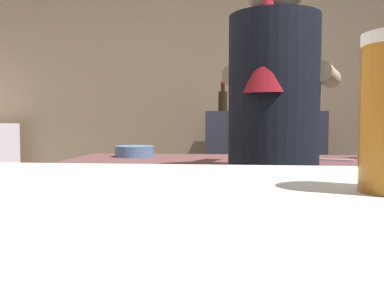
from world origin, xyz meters
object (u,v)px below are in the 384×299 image
at_px(chefs_knife, 326,160).
at_px(bottle_hot_sauce, 223,100).
at_px(knife_block, 384,137).
at_px(bottle_vinegar, 283,99).
at_px(mixing_bowl, 135,151).
at_px(bartender, 273,153).

relative_size(chefs_knife, bottle_hot_sauce, 1.08).
height_order(knife_block, chefs_knife, knife_block).
height_order(knife_block, bottle_vinegar, bottle_vinegar).
relative_size(mixing_bowl, chefs_knife, 0.84).
relative_size(bartender, bottle_vinegar, 7.71).
xyz_separation_m(bartender, bottle_vinegar, (0.21, 1.58, 0.28)).
relative_size(knife_block, mixing_bowl, 1.43).
distance_m(bartender, bottle_hot_sauce, 1.69).
bearing_deg(mixing_bowl, bottle_vinegar, 50.29).
bearing_deg(mixing_bowl, bottle_hot_sauce, 69.17).
relative_size(bartender, knife_block, 6.00).
distance_m(bottle_vinegar, bottle_hot_sauce, 0.45).
bearing_deg(chefs_knife, bottle_hot_sauce, 132.54).
bearing_deg(bottle_hot_sauce, chefs_knife, -67.30).
distance_m(bartender, mixing_bowl, 0.85).
height_order(bottle_vinegar, bottle_hot_sauce, bottle_vinegar).
xyz_separation_m(chefs_knife, bottle_vinegar, (-0.08, 1.18, 0.34)).
xyz_separation_m(knife_block, bottle_hot_sauce, (-0.82, 1.12, 0.24)).
relative_size(mixing_bowl, bottle_vinegar, 0.90).
relative_size(knife_block, bottle_hot_sauce, 1.30).
bearing_deg(mixing_bowl, bartender, -39.16).
height_order(chefs_knife, bottle_vinegar, bottle_vinegar).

